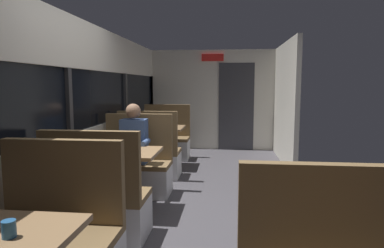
{
  "coord_description": "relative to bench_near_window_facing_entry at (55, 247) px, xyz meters",
  "views": [
    {
      "loc": [
        0.36,
        -3.61,
        1.51
      ],
      "look_at": [
        -0.19,
        1.48,
        0.91
      ],
      "focal_mm": 31.33,
      "sensor_mm": 36.0,
      "label": 1
    }
  ],
  "objects": [
    {
      "name": "carriage_window_panel_left",
      "position": [
        -0.56,
        1.39,
        0.78
      ],
      "size": [
        0.09,
        8.48,
        2.3
      ],
      "color": "beige",
      "rests_on": "ground_plane"
    },
    {
      "name": "carriage_aisle_panel_right",
      "position": [
        2.34,
        4.39,
        0.82
      ],
      "size": [
        0.08,
        2.4,
        2.3
      ],
      "primitive_type": "cube",
      "color": "beige",
      "rests_on": "ground_plane"
    },
    {
      "name": "ground_plane",
      "position": [
        0.89,
        1.39,
        -0.34
      ],
      "size": [
        3.3,
        9.2,
        0.02
      ],
      "primitive_type": "cube",
      "color": "#423F44"
    },
    {
      "name": "seated_passenger",
      "position": [
        0.0,
        2.15,
        0.21
      ],
      "size": [
        0.47,
        0.55,
        1.26
      ],
      "color": "#26262D",
      "rests_on": "ground_plane"
    },
    {
      "name": "dining_table_far_window",
      "position": [
        0.0,
        3.75,
        0.31
      ],
      "size": [
        0.9,
        0.7,
        0.74
      ],
      "color": "#9E9EA3",
      "rests_on": "ground_plane"
    },
    {
      "name": "bench_mid_window_facing_end",
      "position": [
        0.0,
        0.83,
        0.0
      ],
      "size": [
        0.95,
        0.5,
        1.1
      ],
      "color": "silver",
      "rests_on": "ground_plane"
    },
    {
      "name": "carriage_end_bulkhead",
      "position": [
        0.95,
        5.59,
        0.81
      ],
      "size": [
        2.9,
        0.11,
        2.3
      ],
      "color": "beige",
      "rests_on": "ground_plane"
    },
    {
      "name": "dining_table_mid_window",
      "position": [
        0.0,
        1.53,
        0.31
      ],
      "size": [
        0.9,
        0.7,
        0.74
      ],
      "color": "#9E9EA3",
      "rests_on": "ground_plane"
    },
    {
      "name": "bench_mid_window_facing_entry",
      "position": [
        0.0,
        2.23,
        0.0
      ],
      "size": [
        0.95,
        0.5,
        1.1
      ],
      "color": "silver",
      "rests_on": "ground_plane"
    },
    {
      "name": "coffee_cup_secondary",
      "position": [
        0.09,
        3.69,
        0.46
      ],
      "size": [
        0.07,
        0.07,
        0.09
      ],
      "color": "#26598C",
      "rests_on": "dining_table_far_window"
    },
    {
      "name": "coffee_cup_primary",
      "position": [
        0.15,
        -0.7,
        0.46
      ],
      "size": [
        0.07,
        0.07,
        0.09
      ],
      "color": "#26598C",
      "rests_on": "dining_table_near_window"
    },
    {
      "name": "bench_far_window_facing_entry",
      "position": [
        0.0,
        4.45,
        0.0
      ],
      "size": [
        0.95,
        0.5,
        1.1
      ],
      "color": "silver",
      "rests_on": "ground_plane"
    },
    {
      "name": "bench_far_window_facing_end",
      "position": [
        0.0,
        3.05,
        0.0
      ],
      "size": [
        0.95,
        0.5,
        1.1
      ],
      "color": "silver",
      "rests_on": "ground_plane"
    },
    {
      "name": "bench_near_window_facing_entry",
      "position": [
        0.0,
        0.0,
        0.0
      ],
      "size": [
        0.95,
        0.5,
        1.1
      ],
      "color": "silver",
      "rests_on": "ground_plane"
    }
  ]
}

